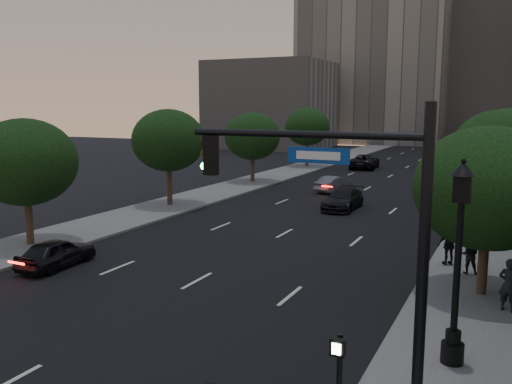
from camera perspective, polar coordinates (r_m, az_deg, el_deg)
The scene contains 27 objects.
ground at distance 18.21m, azimuth -14.82°, elevation -13.57°, with size 160.00×160.00×0.00m, color black.
road_surface at distance 44.61m, azimuth 11.01°, elevation -0.00°, with size 16.00×140.00×0.02m, color black.
sidewalk_right at distance 43.19m, azimuth 24.27°, elevation -0.85°, with size 4.50×140.00×0.15m, color slate.
sidewalk_left at distance 48.19m, azimuth -0.85°, elevation 0.91°, with size 4.50×140.00×0.15m, color slate.
office_block_left at distance 108.00m, azimuth 12.59°, elevation 13.69°, with size 26.00×20.00×32.00m, color gray.
office_block_mid at distance 114.92m, azimuth 23.67°, elevation 11.36°, with size 22.00×18.00×26.00m, color #9B958E.
office_block_filler at distance 90.60m, azimuth 1.60°, elevation 9.12°, with size 18.00×16.00×14.00m, color #9B958E.
tree_right_a at distance 20.86m, azimuth 23.23°, elevation 0.36°, with size 5.20×5.20×6.24m.
tree_right_b at distance 32.74m, azimuth 24.31°, elevation 4.07°, with size 5.20×5.20×6.74m.
tree_right_c at distance 45.74m, azimuth 24.77°, elevation 4.62°, with size 5.20×5.20×6.24m.
tree_right_d at distance 59.69m, azimuth 25.10°, elevation 5.92°, with size 5.20×5.20×6.74m.
tree_right_e at distance 74.70m, azimuth 25.27°, elevation 5.99°, with size 5.20×5.20×6.24m.
tree_left_a at distance 28.53m, azimuth -23.13°, elevation 2.89°, with size 5.00×5.00×6.34m.
tree_left_b at distance 37.46m, azimuth -9.22°, elevation 5.38°, with size 5.00×5.00×6.71m.
tree_left_c at distance 48.69m, azimuth -0.38°, elevation 5.88°, with size 5.00×5.00×6.34m.
tree_left_d at distance 61.54m, azimuth 5.42°, elevation 6.85°, with size 5.00×5.00×6.71m.
traffic_signal_mast at distance 11.90m, azimuth 11.93°, elevation -6.95°, with size 5.68×0.56×7.00m.
street_lamp at distance 15.12m, azimuth 20.40°, elevation -7.97°, with size 0.64×0.64×5.62m.
pedestrian_signal at distance 11.42m, azimuth 8.68°, elevation -18.97°, with size 0.30×0.33×2.50m.
sedan_near_left at distance 25.03m, azimuth -20.25°, elevation -6.01°, with size 1.53×3.80×1.29m, color black.
sedan_mid_left at distance 44.17m, azimuth 8.34°, elevation 0.83°, with size 1.40×4.00×1.32m, color #5D5E64.
sedan_far_left at distance 61.27m, azimuth 11.37°, elevation 3.16°, with size 2.65×5.74×1.60m, color black.
sedan_near_right at distance 36.90m, azimuth 9.14°, elevation -0.76°, with size 1.93×4.75×1.38m, color black.
sedan_far_right at distance 49.47m, azimuth 19.62°, elevation 1.35°, with size 1.70×4.23×1.44m, color slate.
pedestrian_a at distance 20.01m, azimuth 25.07°, elevation -8.86°, with size 0.66×0.43×1.80m, color black.
pedestrian_b at distance 23.76m, azimuth 21.55°, elevation -6.16°, with size 0.76×0.60×1.57m, color black.
pedestrian_c at distance 24.74m, azimuth 19.69°, elevation -5.23°, with size 1.03×0.43×1.76m, color black.
Camera 1 is at (11.13, -12.64, 6.92)m, focal length 38.00 mm.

